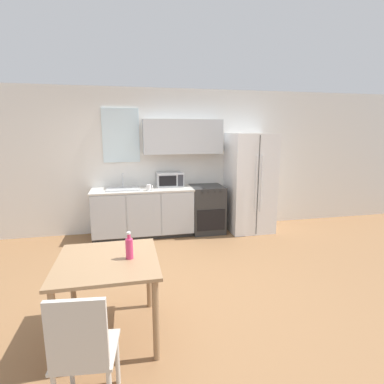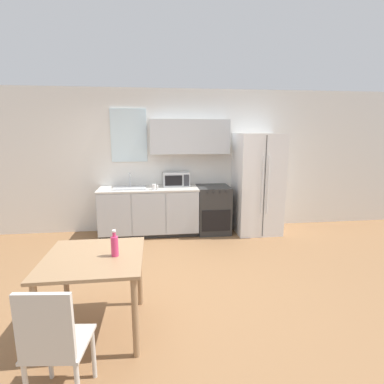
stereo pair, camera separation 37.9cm
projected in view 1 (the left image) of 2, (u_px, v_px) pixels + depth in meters
ground_plane at (173, 278)px, 3.96m from camera, size 12.00×12.00×0.00m
wall_back at (158, 158)px, 5.71m from camera, size 12.00×0.38×2.70m
kitchen_counter at (143, 212)px, 5.52m from camera, size 1.83×0.65×0.89m
oven_range at (207, 209)px, 5.77m from camera, size 0.61×0.65×0.89m
refrigerator at (250, 183)px, 5.79m from camera, size 0.82×0.81×1.88m
kitchen_sink at (123, 188)px, 5.37m from camera, size 0.59×0.38×0.27m
microwave at (170, 180)px, 5.64m from camera, size 0.50×0.32×0.26m
coffee_mug at (149, 188)px, 5.26m from camera, size 0.11×0.08×0.10m
dining_table at (108, 272)px, 2.74m from camera, size 0.90×0.93×0.77m
dining_chair_near at (82, 348)px, 1.93m from camera, size 0.44×0.44×0.93m
drink_bottle at (129, 248)px, 2.72m from camera, size 0.07×0.07×0.25m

